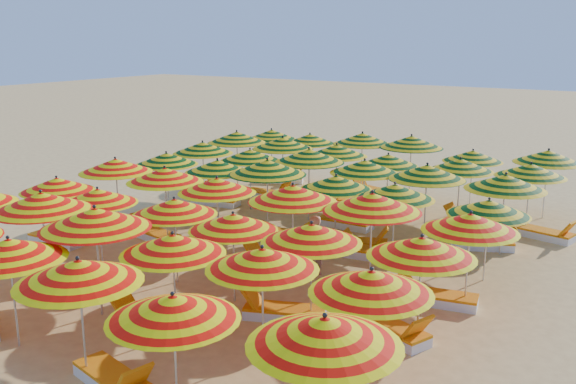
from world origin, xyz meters
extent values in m
plane|color=#EFBB6A|center=(0.00, 0.00, 0.00)|extent=(120.00, 120.00, 0.00)
cylinder|color=silver|center=(-1.23, -7.24, 1.05)|extent=(0.04, 0.04, 2.10)
cone|color=orange|center=(-1.23, -7.24, 1.96)|extent=(2.76, 2.76, 0.40)
sphere|color=black|center=(-1.23, -7.24, 2.19)|extent=(0.07, 0.07, 0.07)
cylinder|color=silver|center=(0.87, -7.39, 1.07)|extent=(0.04, 0.04, 2.14)
cone|color=orange|center=(0.87, -7.39, 1.99)|extent=(2.77, 2.77, 0.41)
sphere|color=black|center=(0.87, -7.39, 2.23)|extent=(0.07, 0.07, 0.07)
cylinder|color=silver|center=(3.01, -7.46, 1.01)|extent=(0.04, 0.04, 2.02)
cone|color=orange|center=(3.01, -7.46, 1.88)|extent=(2.68, 2.68, 0.38)
sphere|color=black|center=(3.01, -7.46, 2.11)|extent=(0.07, 0.07, 0.07)
cone|color=orange|center=(5.39, -7.14, 1.99)|extent=(2.17, 2.17, 0.41)
sphere|color=black|center=(5.39, -7.14, 2.22)|extent=(0.07, 0.07, 0.07)
cylinder|color=silver|center=(-3.17, -5.04, 1.13)|extent=(0.04, 0.04, 2.26)
cone|color=orange|center=(-3.17, -5.04, 2.11)|extent=(2.87, 2.87, 0.43)
sphere|color=black|center=(-3.17, -5.04, 2.36)|extent=(0.08, 0.08, 0.08)
cylinder|color=silver|center=(-0.97, -5.40, 1.15)|extent=(0.04, 0.04, 2.29)
cone|color=orange|center=(-0.97, -5.40, 2.14)|extent=(2.88, 2.88, 0.44)
sphere|color=black|center=(-0.97, -5.40, 2.39)|extent=(0.08, 0.08, 0.08)
cylinder|color=silver|center=(1.04, -5.30, 1.02)|extent=(0.04, 0.04, 2.05)
cone|color=orange|center=(1.04, -5.30, 1.91)|extent=(2.06, 2.06, 0.39)
sphere|color=black|center=(1.04, -5.30, 2.14)|extent=(0.07, 0.07, 0.07)
cylinder|color=silver|center=(2.98, -5.09, 1.03)|extent=(0.04, 0.04, 2.06)
cone|color=orange|center=(2.98, -5.09, 1.92)|extent=(2.56, 2.56, 0.39)
sphere|color=black|center=(2.98, -5.09, 2.15)|extent=(0.07, 0.07, 0.07)
cylinder|color=silver|center=(5.10, -5.06, 1.03)|extent=(0.04, 0.04, 2.06)
cone|color=orange|center=(5.10, -5.06, 1.92)|extent=(2.68, 2.68, 0.39)
sphere|color=black|center=(5.10, -5.06, 2.15)|extent=(0.07, 0.07, 0.07)
cylinder|color=silver|center=(-5.20, -3.02, 1.00)|extent=(0.04, 0.04, 1.99)
cone|color=orange|center=(-5.20, -3.02, 1.86)|extent=(2.47, 2.47, 0.38)
sphere|color=black|center=(-5.20, -3.02, 2.08)|extent=(0.07, 0.07, 0.07)
cylinder|color=silver|center=(-3.26, -3.32, 0.99)|extent=(0.04, 0.04, 1.99)
cone|color=orange|center=(-3.26, -3.32, 1.86)|extent=(2.49, 2.49, 0.38)
sphere|color=black|center=(-3.26, -3.32, 2.07)|extent=(0.07, 0.07, 0.07)
cylinder|color=silver|center=(-0.86, -3.13, 1.01)|extent=(0.04, 0.04, 2.02)
cone|color=orange|center=(-0.86, -3.13, 1.88)|extent=(2.47, 2.47, 0.38)
sphere|color=black|center=(-0.86, -3.13, 2.10)|extent=(0.07, 0.07, 0.07)
cylinder|color=silver|center=(0.99, -3.31, 0.99)|extent=(0.04, 0.04, 1.98)
cone|color=orange|center=(0.99, -3.31, 1.84)|extent=(2.41, 2.41, 0.38)
sphere|color=black|center=(0.99, -3.31, 2.06)|extent=(0.07, 0.07, 0.07)
cylinder|color=silver|center=(2.97, -3.32, 1.03)|extent=(0.04, 0.04, 2.07)
cone|color=orange|center=(2.97, -3.32, 1.93)|extent=(2.58, 2.58, 0.39)
sphere|color=black|center=(2.97, -3.32, 2.16)|extent=(0.07, 0.07, 0.07)
cylinder|color=silver|center=(5.17, -2.99, 1.04)|extent=(0.04, 0.04, 2.07)
cone|color=orange|center=(5.17, -2.99, 1.94)|extent=(2.29, 2.29, 0.39)
sphere|color=black|center=(5.17, -2.99, 2.16)|extent=(0.07, 0.07, 0.07)
cylinder|color=silver|center=(-5.15, -0.94, 1.09)|extent=(0.04, 0.04, 2.18)
cone|color=orange|center=(-5.15, -0.94, 2.03)|extent=(2.81, 2.81, 0.41)
sphere|color=black|center=(-5.15, -0.94, 2.27)|extent=(0.07, 0.07, 0.07)
cylinder|color=silver|center=(-3.08, -1.06, 1.08)|extent=(0.04, 0.04, 2.15)
cone|color=orange|center=(-3.08, -1.06, 2.01)|extent=(2.65, 2.65, 0.41)
sphere|color=black|center=(-3.08, -1.06, 2.25)|extent=(0.07, 0.07, 0.07)
cylinder|color=silver|center=(-1.23, -1.07, 1.04)|extent=(0.04, 0.04, 2.08)
cone|color=orange|center=(-1.23, -1.07, 1.94)|extent=(2.67, 2.67, 0.40)
sphere|color=black|center=(-1.23, -1.07, 2.17)|extent=(0.07, 0.07, 0.07)
cylinder|color=silver|center=(1.19, -1.17, 1.11)|extent=(0.04, 0.04, 2.21)
cone|color=orange|center=(1.19, -1.17, 2.06)|extent=(2.87, 2.87, 0.42)
sphere|color=black|center=(1.19, -1.17, 2.31)|extent=(0.07, 0.07, 0.07)
cylinder|color=silver|center=(3.27, -1.11, 1.14)|extent=(0.04, 0.04, 2.27)
cone|color=orange|center=(3.27, -1.11, 2.12)|extent=(2.75, 2.75, 0.43)
sphere|color=black|center=(3.27, -1.11, 2.37)|extent=(0.08, 0.08, 0.08)
cylinder|color=silver|center=(5.45, -0.88, 1.04)|extent=(0.04, 0.04, 2.07)
cone|color=orange|center=(5.45, -0.88, 1.93)|extent=(2.32, 2.32, 0.39)
sphere|color=black|center=(5.45, -0.88, 2.16)|extent=(0.07, 0.07, 0.07)
cylinder|color=silver|center=(-5.07, 1.16, 1.02)|extent=(0.04, 0.04, 2.04)
cone|color=#786C05|center=(-5.07, 1.16, 1.91)|extent=(2.28, 2.28, 0.39)
sphere|color=black|center=(-5.07, 1.16, 2.13)|extent=(0.07, 0.07, 0.07)
cylinder|color=silver|center=(-2.96, 1.14, 1.02)|extent=(0.04, 0.04, 2.03)
cone|color=#786C05|center=(-2.96, 1.14, 1.90)|extent=(2.22, 2.22, 0.39)
sphere|color=black|center=(-2.96, 1.14, 2.12)|extent=(0.07, 0.07, 0.07)
cylinder|color=silver|center=(-0.98, 0.93, 1.13)|extent=(0.04, 0.04, 2.27)
cone|color=#786C05|center=(-0.98, 0.93, 2.11)|extent=(2.41, 2.41, 0.43)
sphere|color=black|center=(-0.98, 0.93, 2.36)|extent=(0.08, 0.08, 0.08)
cylinder|color=silver|center=(1.13, 1.18, 1.00)|extent=(0.04, 0.04, 2.01)
cone|color=#786C05|center=(1.13, 1.18, 1.87)|extent=(2.57, 2.57, 0.38)
sphere|color=black|center=(1.13, 1.18, 2.09)|extent=(0.07, 0.07, 0.07)
cylinder|color=silver|center=(2.99, 0.87, 1.03)|extent=(0.04, 0.04, 2.06)
cone|color=#786C05|center=(2.99, 0.87, 1.92)|extent=(2.43, 2.43, 0.39)
sphere|color=black|center=(2.99, 0.87, 2.15)|extent=(0.07, 0.07, 0.07)
cylinder|color=silver|center=(5.36, 0.92, 0.98)|extent=(0.04, 0.04, 1.97)
cone|color=#786C05|center=(5.36, 0.92, 1.83)|extent=(2.55, 2.55, 0.37)
sphere|color=black|center=(5.36, 0.92, 2.05)|extent=(0.07, 0.07, 0.07)
cylinder|color=silver|center=(-5.18, 3.12, 1.06)|extent=(0.04, 0.04, 2.11)
cone|color=#786C05|center=(-5.18, 3.12, 1.97)|extent=(2.56, 2.56, 0.40)
sphere|color=black|center=(-5.18, 3.12, 2.20)|extent=(0.07, 0.07, 0.07)
cylinder|color=silver|center=(-3.22, 3.22, 1.01)|extent=(0.04, 0.04, 2.03)
cone|color=#786C05|center=(-3.22, 3.22, 1.89)|extent=(2.29, 2.29, 0.39)
sphere|color=black|center=(-3.22, 3.22, 2.11)|extent=(0.07, 0.07, 0.07)
cylinder|color=silver|center=(-0.92, 3.21, 1.12)|extent=(0.04, 0.04, 2.25)
cone|color=#786C05|center=(-0.92, 3.21, 2.10)|extent=(2.88, 2.88, 0.43)
sphere|color=black|center=(-0.92, 3.21, 2.34)|extent=(0.07, 0.07, 0.07)
cylinder|color=silver|center=(1.03, 3.18, 1.05)|extent=(0.04, 0.04, 2.10)
cone|color=#786C05|center=(1.03, 3.18, 1.96)|extent=(2.46, 2.46, 0.40)
sphere|color=black|center=(1.03, 3.18, 2.19)|extent=(0.07, 0.07, 0.07)
cylinder|color=silver|center=(3.04, 3.04, 1.10)|extent=(0.04, 0.04, 2.20)
cone|color=#786C05|center=(3.04, 3.04, 2.05)|extent=(2.73, 2.73, 0.42)
sphere|color=black|center=(3.04, 3.04, 2.29)|extent=(0.07, 0.07, 0.07)
cylinder|color=silver|center=(5.19, 3.09, 1.08)|extent=(0.04, 0.04, 2.15)
cone|color=#786C05|center=(5.19, 3.09, 2.01)|extent=(2.76, 2.76, 0.41)
sphere|color=black|center=(5.19, 3.09, 2.25)|extent=(0.07, 0.07, 0.07)
cylinder|color=silver|center=(-5.22, 5.17, 1.11)|extent=(0.04, 0.04, 2.22)
cone|color=#786C05|center=(-5.22, 5.17, 2.07)|extent=(2.25, 2.25, 0.42)
sphere|color=black|center=(-5.22, 5.17, 2.31)|extent=(0.07, 0.07, 0.07)
cylinder|color=silver|center=(-3.08, 5.04, 1.10)|extent=(0.04, 0.04, 2.20)
cone|color=#786C05|center=(-3.08, 5.04, 2.06)|extent=(2.46, 2.46, 0.42)
sphere|color=black|center=(-3.08, 5.04, 2.30)|extent=(0.07, 0.07, 0.07)
cylinder|color=silver|center=(-0.96, 5.15, 1.06)|extent=(0.04, 0.04, 2.11)
cone|color=#786C05|center=(-0.96, 5.15, 1.97)|extent=(2.20, 2.20, 0.40)
sphere|color=black|center=(-0.96, 5.15, 2.21)|extent=(0.07, 0.07, 0.07)
cylinder|color=silver|center=(0.97, 5.09, 0.99)|extent=(0.04, 0.04, 1.98)
cone|color=#786C05|center=(0.97, 5.09, 1.85)|extent=(2.32, 2.32, 0.38)
sphere|color=black|center=(0.97, 5.09, 2.06)|extent=(0.07, 0.07, 0.07)
cylinder|color=silver|center=(3.33, 5.15, 1.03)|extent=(0.04, 0.04, 2.06)
cone|color=#786C05|center=(3.33, 5.15, 1.92)|extent=(2.72, 2.72, 0.39)
sphere|color=black|center=(3.33, 5.15, 2.15)|extent=(0.07, 0.07, 0.07)
cylinder|color=silver|center=(5.34, 5.44, 1.04)|extent=(0.04, 0.04, 2.07)
cone|color=#786C05|center=(5.34, 5.44, 1.93)|extent=(2.36, 2.36, 0.39)
sphere|color=black|center=(5.34, 5.44, 2.16)|extent=(0.07, 0.07, 0.07)
cylinder|color=silver|center=(-5.11, 7.36, 1.02)|extent=(0.04, 0.04, 2.04)
cone|color=#786C05|center=(-5.11, 7.36, 1.90)|extent=(2.47, 2.47, 0.39)
sphere|color=black|center=(-5.11, 7.36, 2.13)|extent=(0.07, 0.07, 0.07)
cylinder|color=silver|center=(-3.28, 7.30, 1.01)|extent=(0.04, 0.04, 2.02)
cone|color=#786C05|center=(-3.28, 7.30, 1.88)|extent=(2.09, 2.09, 0.38)
sphere|color=black|center=(-3.28, 7.30, 2.11)|extent=(0.07, 0.07, 0.07)
cylinder|color=silver|center=(-1.11, 7.46, 1.10)|extent=(0.04, 0.04, 2.21)
cone|color=#786C05|center=(-1.11, 7.46, 2.06)|extent=(2.80, 2.80, 0.42)
sphere|color=black|center=(-1.11, 7.46, 2.30)|extent=(0.07, 0.07, 0.07)
cylinder|color=silver|center=(0.85, 7.38, 1.13)|extent=(0.04, 0.04, 2.27)
cone|color=#786C05|center=(0.85, 7.38, 2.12)|extent=(2.47, 2.47, 0.43)
sphere|color=black|center=(0.85, 7.38, 2.36)|extent=(0.08, 0.08, 0.08)
cylinder|color=silver|center=(3.12, 7.16, 1.00)|extent=(0.04, 0.04, 2.00)
cone|color=#786C05|center=(3.12, 7.16, 1.87)|extent=(2.21, 2.21, 0.38)
sphere|color=black|center=(3.12, 7.16, 2.09)|extent=(0.07, 0.07, 0.07)
cylinder|color=silver|center=(5.44, 7.46, 1.09)|extent=(0.04, 0.04, 2.18)
cone|color=#786C05|center=(5.44, 7.46, 2.03)|extent=(2.48, 2.48, 0.41)
sphere|color=black|center=(5.44, 7.46, 2.27)|extent=(0.07, 0.07, 0.07)
cube|color=white|center=(1.42, -7.31, 0.10)|extent=(1.79, 0.95, 0.20)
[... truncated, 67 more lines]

